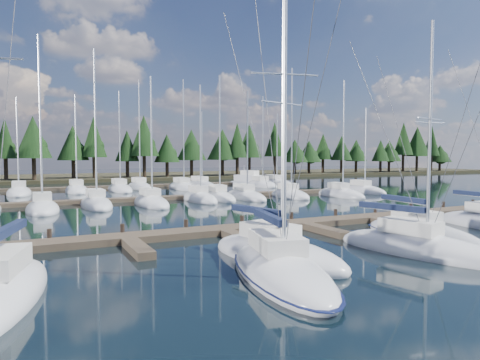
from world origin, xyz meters
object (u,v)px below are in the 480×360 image
main_dock (304,225)px  front_sailboat_1 (280,270)px  front_sailboat_4 (421,234)px  motor_yacht_right (248,182)px  front_sailboat_3 (417,248)px  front_sailboat_2 (276,254)px

main_dock → front_sailboat_1: bearing=-129.6°
front_sailboat_4 → motor_yacht_right: size_ratio=1.47×
front_sailboat_4 → front_sailboat_3: bearing=-141.3°
front_sailboat_3 → front_sailboat_4: front_sailboat_4 is taller
main_dock → front_sailboat_1: (-7.75, -9.38, 0.08)m
front_sailboat_1 → front_sailboat_2: size_ratio=1.10×
front_sailboat_4 → motor_yacht_right: (12.16, 46.20, 0.18)m
motor_yacht_right → front_sailboat_2: bearing=-115.8°
main_dock → front_sailboat_3: 9.01m
front_sailboat_2 → front_sailboat_4: 10.49m
front_sailboat_2 → front_sailboat_3: (7.07, -2.16, -0.00)m
front_sailboat_4 → motor_yacht_right: front_sailboat_4 is taller
main_dock → front_sailboat_1: 12.16m
front_sailboat_2 → front_sailboat_4: size_ratio=1.07×
front_sailboat_1 → motor_yacht_right: (23.95, 49.32, 0.18)m
main_dock → front_sailboat_3: front_sailboat_3 is taller
front_sailboat_3 → front_sailboat_4: 4.36m
front_sailboat_1 → motor_yacht_right: 54.83m
front_sailboat_2 → front_sailboat_3: size_ratio=1.09×
front_sailboat_4 → front_sailboat_1: bearing=-165.2°
front_sailboat_1 → front_sailboat_4: size_ratio=1.18×
front_sailboat_1 → front_sailboat_4: (11.80, 3.12, -0.00)m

